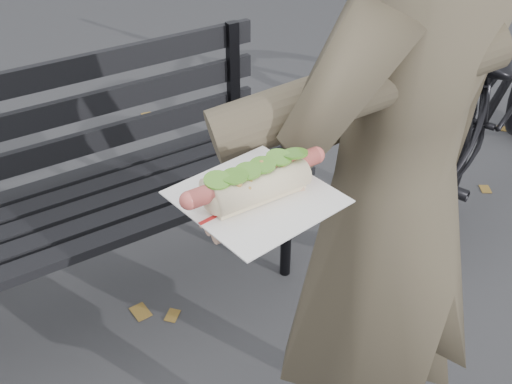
# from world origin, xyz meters

# --- Properties ---
(park_bench) EXTENTS (1.50, 0.44, 0.88)m
(park_bench) POSITION_xyz_m (-0.05, 1.04, 0.52)
(park_bench) COLOR black
(park_bench) RESTS_ON ground
(bicycle) EXTENTS (1.96, 1.23, 0.97)m
(bicycle) POSITION_xyz_m (1.75, 0.84, 0.49)
(bicycle) COLOR black
(bicycle) RESTS_ON ground
(person) EXTENTS (0.68, 0.50, 1.71)m
(person) POSITION_xyz_m (0.37, 0.10, 0.86)
(person) COLOR brown
(person) RESTS_ON ground
(held_hotdog) EXTENTS (0.63, 0.32, 0.20)m
(held_hotdog) POSITION_xyz_m (0.17, 0.05, 1.15)
(held_hotdog) COLOR brown
(fallen_leaves) EXTENTS (4.47, 3.31, 0.00)m
(fallen_leaves) POSITION_xyz_m (0.32, 0.46, 0.00)
(fallen_leaves) COLOR brown
(fallen_leaves) RESTS_ON ground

